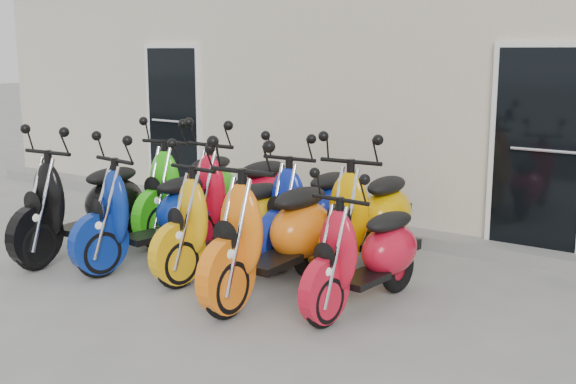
% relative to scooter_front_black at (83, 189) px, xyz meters
% --- Properties ---
extents(ground, '(80.00, 80.00, 0.00)m').
position_rel_scooter_front_black_xyz_m(ground, '(1.94, 0.51, -0.74)').
color(ground, gray).
rests_on(ground, ground).
extents(building, '(14.00, 6.00, 3.20)m').
position_rel_scooter_front_black_xyz_m(building, '(1.94, 5.71, 0.86)').
color(building, beige).
rests_on(building, ground).
extents(front_step, '(14.00, 0.40, 0.15)m').
position_rel_scooter_front_black_xyz_m(front_step, '(1.94, 2.53, -0.66)').
color(front_step, gray).
rests_on(front_step, ground).
extents(door_left, '(1.07, 0.08, 2.22)m').
position_rel_scooter_front_black_xyz_m(door_left, '(-1.26, 2.68, 0.52)').
color(door_left, black).
rests_on(door_left, front_step).
extents(scooter_front_black, '(0.90, 2.06, 1.48)m').
position_rel_scooter_front_black_xyz_m(scooter_front_black, '(0.00, 0.00, 0.00)').
color(scooter_front_black, black).
rests_on(scooter_front_black, ground).
extents(scooter_front_blue, '(0.99, 2.02, 1.43)m').
position_rel_scooter_front_black_xyz_m(scooter_front_blue, '(0.88, 0.19, -0.02)').
color(scooter_front_blue, navy).
rests_on(scooter_front_blue, ground).
extents(scooter_front_orange_a, '(0.88, 1.95, 1.40)m').
position_rel_scooter_front_black_xyz_m(scooter_front_orange_a, '(1.71, 0.40, -0.04)').
color(scooter_front_orange_a, '#F1AF0F').
rests_on(scooter_front_orange_a, ground).
extents(scooter_front_orange_b, '(0.83, 2.08, 1.52)m').
position_rel_scooter_front_black_xyz_m(scooter_front_orange_b, '(2.50, 0.13, 0.02)').
color(scooter_front_orange_b, orange).
rests_on(scooter_front_orange_b, ground).
extents(scooter_front_red, '(0.75, 1.77, 1.28)m').
position_rel_scooter_front_black_xyz_m(scooter_front_red, '(3.34, 0.32, -0.10)').
color(scooter_front_red, red).
rests_on(scooter_front_red, ground).
extents(scooter_back_green, '(0.94, 2.06, 1.48)m').
position_rel_scooter_front_black_xyz_m(scooter_back_green, '(0.34, 1.31, -0.00)').
color(scooter_back_green, '#2FCD12').
rests_on(scooter_back_green, ground).
extents(scooter_back_red, '(0.80, 2.06, 1.50)m').
position_rel_scooter_front_black_xyz_m(scooter_back_red, '(1.12, 1.29, 0.01)').
color(scooter_back_red, red).
rests_on(scooter_back_red, ground).
extents(scooter_back_blue, '(0.81, 1.96, 1.42)m').
position_rel_scooter_front_black_xyz_m(scooter_back_blue, '(2.07, 1.35, -0.03)').
color(scooter_back_blue, '#0E209B').
rests_on(scooter_back_blue, ground).
extents(scooter_back_yellow, '(0.89, 2.05, 1.47)m').
position_rel_scooter_front_black_xyz_m(scooter_back_yellow, '(2.81, 1.32, -0.00)').
color(scooter_back_yellow, '#E8A500').
rests_on(scooter_back_yellow, ground).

